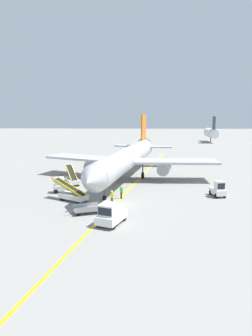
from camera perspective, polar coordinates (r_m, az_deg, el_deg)
The scene contains 17 objects.
ground_plane at distance 37.36m, azimuth -1.83°, elevation -6.66°, with size 300.00×300.00×0.00m, color gray.
taxi_line_yellow at distance 42.11m, azimuth -0.24°, elevation -4.66°, with size 0.30×80.00×0.01m, color yellow.
airliner at distance 50.08m, azimuth 0.26°, elevation 1.77°, with size 27.99×35.09×10.10m.
pushback_tug at distance 31.02m, azimuth -2.81°, elevation -8.37°, with size 3.08×4.04×2.20m.
baggage_tug_near_wing at distance 43.41m, azimuth -11.51°, elevation -3.16°, with size 2.53×1.56×2.10m.
baggage_tug_by_cargo_door at distance 42.28m, azimuth 16.25°, elevation -3.74°, with size 1.74×2.61×2.10m.
belt_loader_forward_hold at distance 48.12m, azimuth -9.68°, elevation -1.94°, with size 3.05×5.11×2.59m.
belt_loader_aft_hold at distance 39.28m, azimuth -9.57°, elevation -4.76°, with size 4.89×3.73×2.59m.
baggage_cart_loaded at distance 34.53m, azimuth -7.07°, elevation -7.37°, with size 3.80×2.42×0.94m.
ground_crew_marshaller at distance 37.23m, azimuth -2.55°, elevation -5.27°, with size 0.36×0.24×1.70m.
ground_crew_wing_walker at distance 39.65m, azimuth -0.85°, elevation -4.27°, with size 0.36×0.24×1.70m.
safety_cone_nose_left at distance 36.01m, azimuth -4.14°, elevation -6.98°, with size 0.36×0.36×0.44m, color orange.
safety_cone_nose_right at distance 55.16m, azimuth -11.44°, elevation -1.00°, with size 0.36×0.36×0.44m, color orange.
safety_cone_wingtip_left at distance 52.74m, azimuth -13.13°, elevation -1.60°, with size 0.36×0.36×0.44m, color orange.
safety_cone_wingtip_right at distance 55.54m, azimuth 3.10°, elevation -0.73°, with size 0.36×0.36×0.44m, color orange.
safety_cone_tail_area at distance 55.58m, azimuth -13.07°, elevation -0.98°, with size 0.36×0.36×0.44m, color orange.
distant_aircraft_far_left at distance 112.19m, azimuth 15.05°, elevation 6.16°, with size 3.00×10.10×8.80m.
Camera 1 is at (2.36, -35.62, 11.02)m, focal length 33.89 mm.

